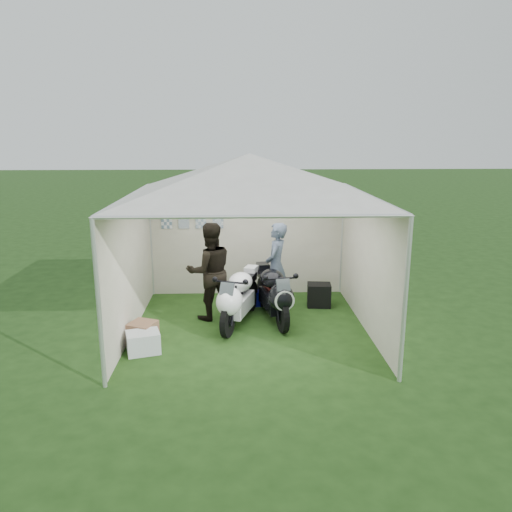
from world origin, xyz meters
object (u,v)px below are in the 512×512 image
(motorcycle_white, at_px, (238,296))
(paddock_stand, at_px, (263,298))
(motorcycle_black, at_px, (274,293))
(person_blue_jacket, at_px, (276,266))
(equipment_box, at_px, (319,295))
(crate_1, at_px, (143,333))
(canopy_tent, at_px, (249,180))
(crate_0, at_px, (143,342))
(person_dark_jacket, at_px, (210,271))

(motorcycle_white, distance_m, paddock_stand, 1.21)
(paddock_stand, bearing_deg, motorcycle_white, -115.15)
(motorcycle_black, height_order, person_blue_jacket, person_blue_jacket)
(equipment_box, bearing_deg, crate_1, -152.00)
(motorcycle_white, relative_size, paddock_stand, 4.79)
(crate_1, bearing_deg, person_blue_jacket, 34.46)
(canopy_tent, bearing_deg, crate_0, -150.37)
(equipment_box, xyz_separation_m, crate_0, (-3.07, -2.03, -0.06))
(motorcycle_black, bearing_deg, equipment_box, 27.62)
(canopy_tent, height_order, crate_1, canopy_tent)
(paddock_stand, distance_m, crate_0, 2.91)
(crate_0, bearing_deg, person_dark_jacket, 56.34)
(person_blue_jacket, xyz_separation_m, equipment_box, (0.86, 0.10, -0.62))
(person_blue_jacket, relative_size, crate_1, 4.30)
(canopy_tent, height_order, motorcycle_white, canopy_tent)
(person_dark_jacket, bearing_deg, motorcycle_white, 127.42)
(person_dark_jacket, relative_size, equipment_box, 3.95)
(motorcycle_black, bearing_deg, person_dark_jacket, 160.77)
(motorcycle_black, distance_m, crate_1, 2.41)
(canopy_tent, distance_m, person_dark_jacket, 1.89)
(canopy_tent, bearing_deg, equipment_box, 37.84)
(person_blue_jacket, bearing_deg, person_dark_jacket, -50.44)
(motorcycle_white, bearing_deg, motorcycle_black, 33.44)
(motorcycle_white, distance_m, person_dark_jacket, 0.71)
(motorcycle_white, height_order, equipment_box, motorcycle_white)
(motorcycle_black, relative_size, crate_1, 4.87)
(motorcycle_black, xyz_separation_m, paddock_stand, (-0.16, 0.86, -0.38))
(person_blue_jacket, distance_m, crate_0, 3.01)
(motorcycle_white, distance_m, person_blue_jacket, 1.15)
(motorcycle_white, distance_m, motorcycle_black, 0.68)
(person_blue_jacket, distance_m, crate_1, 2.85)
(motorcycle_black, relative_size, equipment_box, 4.23)
(person_blue_jacket, relative_size, equipment_box, 3.73)
(canopy_tent, xyz_separation_m, motorcycle_white, (-0.20, 0.15, -2.05))
(canopy_tent, height_order, crate_0, canopy_tent)
(canopy_tent, height_order, paddock_stand, canopy_tent)
(canopy_tent, xyz_separation_m, crate_1, (-1.75, -0.59, -2.40))
(crate_0, xyz_separation_m, crate_1, (-0.07, 0.36, 0.01))
(motorcycle_black, height_order, paddock_stand, motorcycle_black)
(crate_0, bearing_deg, crate_1, 101.22)
(person_dark_jacket, bearing_deg, equipment_box, 178.21)
(motorcycle_black, xyz_separation_m, equipment_box, (0.94, 0.74, -0.30))
(canopy_tent, bearing_deg, paddock_stand, 76.56)
(person_blue_jacket, bearing_deg, motorcycle_black, 11.43)
(motorcycle_white, distance_m, equipment_box, 1.87)
(paddock_stand, height_order, person_dark_jacket, person_dark_jacket)
(motorcycle_black, bearing_deg, person_blue_jacket, 71.93)
(motorcycle_black, xyz_separation_m, crate_1, (-2.20, -0.92, -0.35))
(canopy_tent, bearing_deg, motorcycle_white, 143.56)
(motorcycle_white, bearing_deg, equipment_box, 47.92)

